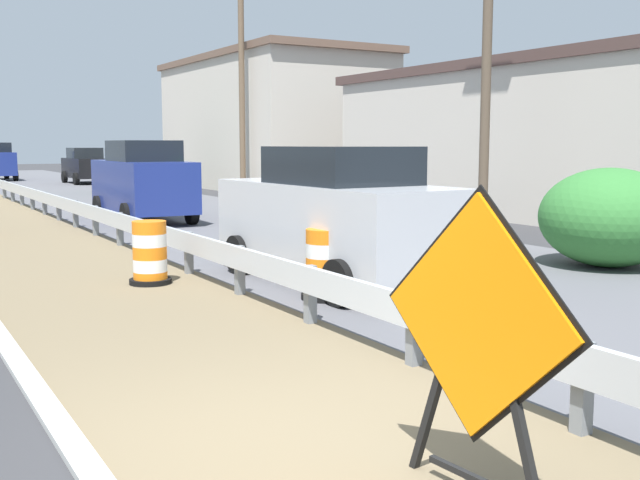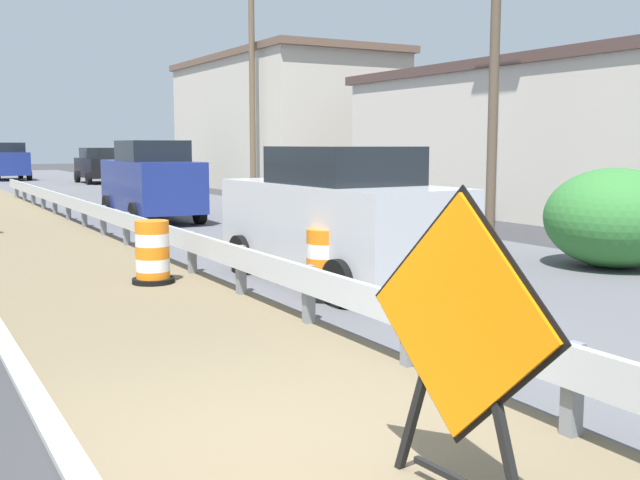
% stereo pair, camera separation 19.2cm
% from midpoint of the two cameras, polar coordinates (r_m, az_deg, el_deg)
% --- Properties ---
extents(ground_plane, '(160.00, 160.00, 0.00)m').
position_cam_midpoint_polar(ground_plane, '(5.63, -4.13, -15.05)').
color(ground_plane, '#333335').
extents(median_dirt_strip, '(3.39, 120.00, 0.01)m').
position_cam_midpoint_polar(median_dirt_strip, '(5.85, 0.34, -14.12)').
color(median_dirt_strip, '#706047').
rests_on(median_dirt_strip, ground).
extents(guardrail_median, '(0.18, 52.49, 0.71)m').
position_cam_midpoint_polar(guardrail_median, '(8.12, 1.72, -4.23)').
color(guardrail_median, silver).
rests_on(guardrail_median, ground).
extents(warning_sign_diamond, '(0.19, 1.55, 1.91)m').
position_cam_midpoint_polar(warning_sign_diamond, '(4.57, 10.48, -6.71)').
color(warning_sign_diamond, black).
rests_on(warning_sign_diamond, ground).
extents(traffic_barrel_nearest, '(0.67, 0.67, 0.98)m').
position_cam_midpoint_polar(traffic_barrel_nearest, '(10.42, -0.14, -2.11)').
color(traffic_barrel_nearest, orange).
rests_on(traffic_barrel_nearest, ground).
extents(traffic_barrel_close, '(0.64, 0.64, 0.97)m').
position_cam_midpoint_polar(traffic_barrel_close, '(11.85, -13.16, -1.17)').
color(traffic_barrel_close, orange).
rests_on(traffic_barrel_close, ground).
extents(car_trailing_near_lane, '(1.99, 4.44, 1.93)m').
position_cam_midpoint_polar(car_trailing_near_lane, '(34.26, -14.24, 5.10)').
color(car_trailing_near_lane, '#195128').
rests_on(car_trailing_near_lane, ground).
extents(car_lead_far_lane, '(2.08, 4.63, 2.10)m').
position_cam_midpoint_polar(car_lead_far_lane, '(11.55, 0.66, 1.87)').
color(car_lead_far_lane, silver).
rests_on(car_lead_far_lane, ground).
extents(car_mid_far_lane, '(1.96, 4.05, 1.92)m').
position_cam_midpoint_polar(car_mid_far_lane, '(42.88, -17.38, 5.38)').
color(car_mid_far_lane, black).
rests_on(car_mid_far_lane, ground).
extents(car_trailing_far_lane, '(2.04, 4.70, 2.22)m').
position_cam_midpoint_polar(car_trailing_far_lane, '(21.55, -13.48, 4.35)').
color(car_trailing_far_lane, navy).
rests_on(car_trailing_far_lane, ground).
extents(roadside_shop_near, '(6.25, 16.32, 4.53)m').
position_cam_midpoint_polar(roadside_shop_near, '(23.61, 18.18, 7.26)').
color(roadside_shop_near, beige).
rests_on(roadside_shop_near, ground).
extents(roadside_shop_far, '(6.64, 13.36, 6.26)m').
position_cam_midpoint_polar(roadside_shop_far, '(37.10, -3.96, 8.82)').
color(roadside_shop_far, beige).
rests_on(roadside_shop_far, ground).
extents(utility_pole_near, '(0.24, 1.80, 9.34)m').
position_cam_midpoint_polar(utility_pole_near, '(19.29, 12.22, 15.15)').
color(utility_pole_near, brown).
rests_on(utility_pole_near, ground).
extents(utility_pole_mid, '(0.24, 1.80, 9.31)m').
position_cam_midpoint_polar(utility_pole_mid, '(31.36, -6.11, 12.14)').
color(utility_pole_mid, brown).
rests_on(utility_pole_mid, ground).
extents(bush_roadside, '(2.40, 2.40, 1.73)m').
position_cam_midpoint_polar(bush_roadside, '(14.03, 20.61, 1.61)').
color(bush_roadside, '#337533').
rests_on(bush_roadside, ground).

